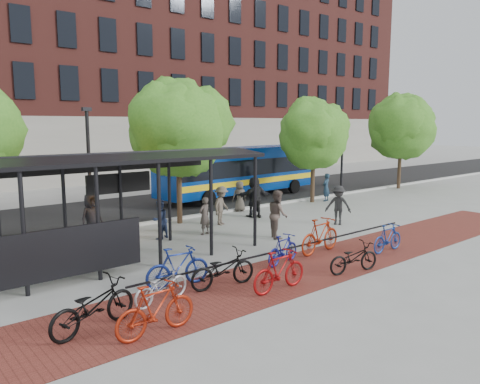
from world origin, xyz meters
TOP-DOWN VIEW (x-y plane):
  - ground at (0.00, 0.00)m, footprint 160.00×160.00m
  - asphalt_street at (0.00, 8.00)m, footprint 160.00×8.00m
  - curb at (0.00, 4.00)m, footprint 160.00×0.25m
  - brick_strip at (-2.00, -5.00)m, footprint 24.00×3.00m
  - bike_rack_rail at (-3.30, -4.10)m, footprint 12.00×0.05m
  - building_brick at (10.00, 26.00)m, footprint 55.00×14.00m
  - bus_shelter at (-8.13, -0.48)m, footprint 10.60×3.07m
  - tree_b at (-2.90, 3.35)m, footprint 5.15×4.20m
  - tree_c at (6.09, 3.35)m, footprint 4.66×3.80m
  - tree_d at (15.10, 3.35)m, footprint 5.39×4.40m
  - lamp_post_left at (-7.00, 3.60)m, footprint 0.35×0.20m
  - lamp_post_right at (9.00, 3.60)m, footprint 0.35×0.20m
  - bus at (3.99, 7.34)m, footprint 11.45×3.26m
  - bike_0 at (-10.50, -5.00)m, footprint 2.28×1.25m
  - bike_1 at (-9.55, -6.06)m, footprint 1.95×0.60m
  - bike_2 at (-8.54, -4.53)m, footprint 1.79×0.91m
  - bike_3 at (-7.59, -3.81)m, footprint 1.95×0.77m
  - bike_4 at (-6.65, -4.62)m, footprint 2.06×0.94m
  - bike_5 at (-5.65, -5.83)m, footprint 1.89×0.54m
  - bike_7 at (-3.84, -4.16)m, footprint 1.68×0.77m
  - bike_8 at (-2.82, -6.15)m, footprint 1.87×0.99m
  - bike_9 at (-1.92, -4.06)m, footprint 2.13×0.76m
  - bike_11 at (0.03, -5.49)m, footprint 1.68×0.48m
  - pedestrian_0 at (-7.50, 2.35)m, footprint 1.05×0.82m
  - pedestrian_1 at (-3.40, 0.80)m, footprint 0.63×0.48m
  - pedestrian_2 at (-5.19, 1.31)m, footprint 0.90×0.80m
  - pedestrian_3 at (-1.75, 1.82)m, footprint 1.29×1.08m
  - pedestrian_4 at (0.54, 2.04)m, footprint 1.19×0.95m
  - pedestrian_5 at (0.60, 2.28)m, footprint 1.90×1.12m
  - pedestrian_6 at (0.96, 3.80)m, footprint 0.88×0.71m
  - pedestrian_7 at (6.88, 3.03)m, footprint 0.67×0.53m
  - pedestrian_8 at (-1.49, -1.50)m, footprint 1.09×1.16m
  - pedestrian_9 at (2.29, -1.50)m, footprint 1.15×1.32m

SIDE VIEW (x-z plane):
  - ground at x=0.00m, z-range 0.00..0.00m
  - bike_rack_rail at x=-3.30m, z-range -0.47..0.47m
  - brick_strip at x=-2.00m, z-range 0.00..0.01m
  - asphalt_street at x=0.00m, z-range 0.00..0.01m
  - curb at x=0.00m, z-range 0.00..0.12m
  - bike_2 at x=-8.54m, z-range 0.00..0.90m
  - bike_8 at x=-2.82m, z-range 0.00..0.93m
  - bike_7 at x=-3.84m, z-range 0.00..0.98m
  - bike_11 at x=0.03m, z-range 0.00..1.01m
  - bike_4 at x=-6.65m, z-range 0.00..1.04m
  - bike_0 at x=-10.50m, z-range 0.00..1.14m
  - bike_5 at x=-5.65m, z-range 0.00..1.14m
  - bike_3 at x=-7.59m, z-range 0.00..1.14m
  - bike_1 at x=-9.55m, z-range 0.00..1.16m
  - bike_9 at x=-1.92m, z-range 0.00..1.25m
  - pedestrian_1 at x=-3.40m, z-range 0.00..1.54m
  - pedestrian_2 at x=-5.19m, z-range 0.00..1.55m
  - pedestrian_6 at x=0.96m, z-range 0.00..1.57m
  - pedestrian_7 at x=6.88m, z-range 0.00..1.62m
  - pedestrian_3 at x=-1.75m, z-range 0.00..1.74m
  - pedestrian_9 at x=2.29m, z-range 0.00..1.77m
  - pedestrian_4 at x=0.54m, z-range 0.00..1.89m
  - pedestrian_8 at x=-1.49m, z-range 0.00..1.91m
  - pedestrian_0 at x=-7.50m, z-range 0.00..1.91m
  - pedestrian_5 at x=0.60m, z-range 0.00..1.95m
  - bus at x=3.99m, z-range 0.23..3.28m
  - lamp_post_left at x=-7.00m, z-range 0.18..5.31m
  - lamp_post_right at x=9.00m, z-range 0.18..5.31m
  - bus_shelter at x=-8.13m, z-range 1.20..4.80m
  - tree_c at x=6.09m, z-range 1.09..7.02m
  - tree_b at x=-2.90m, z-range 1.22..7.69m
  - tree_d at x=15.10m, z-range 1.19..7.74m
  - building_brick at x=10.00m, z-range 0.00..20.00m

